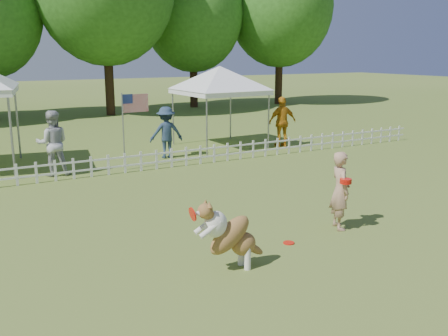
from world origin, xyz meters
name	(u,v)px	position (x,y,z in m)	size (l,w,h in m)	color
ground	(284,246)	(0.00, 0.00, 0.00)	(120.00, 120.00, 0.00)	#43601E
picket_fence	(149,160)	(0.00, 7.00, 0.30)	(22.00, 0.08, 0.60)	white
handler	(340,191)	(1.53, 0.26, 0.80)	(0.58, 0.38, 1.59)	tan
dog	(231,235)	(-1.39, -0.42, 0.61)	(1.19, 0.40, 1.23)	brown
frisbee_on_turf	(289,243)	(0.15, 0.07, 0.01)	(0.21, 0.21, 0.02)	red
canopy_tent_right	(220,108)	(3.77, 9.40, 1.47)	(2.85, 2.85, 2.95)	white
flag_pole	(123,132)	(-0.62, 7.40, 1.17)	(0.90, 0.09, 2.33)	gray
spectator_a	(53,143)	(-2.64, 7.72, 0.95)	(0.92, 0.72, 1.89)	#A7A8AD
spectator_b	(166,132)	(1.19, 8.45, 0.87)	(1.12, 0.64, 1.73)	#24364E
spectator_c	(282,122)	(5.81, 8.23, 0.95)	(1.11, 0.46, 1.89)	#BF7816
tree_right	(193,25)	(9.00, 22.50, 5.20)	(6.20, 6.20, 10.40)	#295819
tree_far_right	(280,19)	(15.00, 21.50, 5.70)	(7.00, 7.00, 11.40)	#295819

